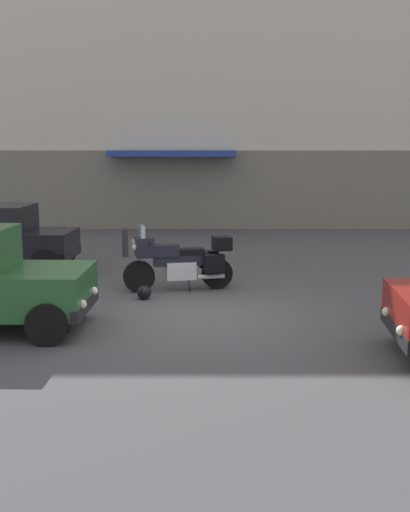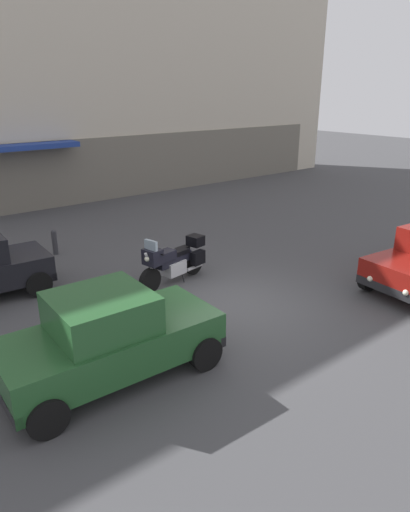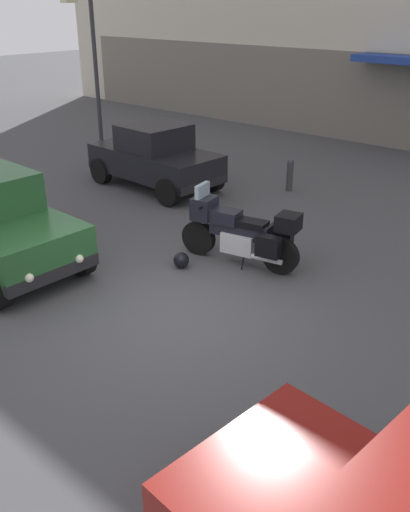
# 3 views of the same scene
# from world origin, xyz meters

# --- Properties ---
(ground_plane) EXTENTS (80.00, 80.00, 0.00)m
(ground_plane) POSITION_xyz_m (0.00, 0.00, 0.00)
(ground_plane) COLOR #424244
(building_facade_rear) EXTENTS (35.30, 3.40, 13.61)m
(building_facade_rear) POSITION_xyz_m (-0.00, 13.17, 6.75)
(building_facade_rear) COLOR beige
(building_facade_rear) RESTS_ON ground
(motorcycle) EXTENTS (2.24, 0.98, 1.36)m
(motorcycle) POSITION_xyz_m (-0.23, 2.05, 0.62)
(motorcycle) COLOR black
(motorcycle) RESTS_ON ground
(helmet) EXTENTS (0.28, 0.28, 0.28)m
(helmet) POSITION_xyz_m (-0.91, 1.24, 0.14)
(helmet) COLOR black
(helmet) RESTS_ON ground
(car_hatchback_near) EXTENTS (3.90, 1.85, 1.64)m
(car_hatchback_near) POSITION_xyz_m (-3.53, -0.81, 0.81)
(car_hatchback_near) COLOR #235128
(car_hatchback_near) RESTS_ON ground
(bollard_curbside) EXTENTS (0.16, 0.16, 0.79)m
(bollard_curbside) POSITION_xyz_m (-1.88, 6.13, 0.42)
(bollard_curbside) COLOR #333338
(bollard_curbside) RESTS_ON ground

